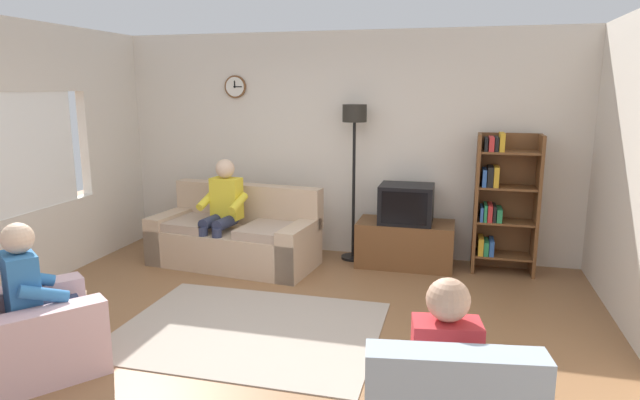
{
  "coord_description": "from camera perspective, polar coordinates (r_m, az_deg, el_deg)",
  "views": [
    {
      "loc": [
        1.38,
        -3.88,
        2.04
      ],
      "look_at": [
        0.15,
        0.89,
        1.02
      ],
      "focal_mm": 30.47,
      "sensor_mm": 36.0,
      "label": 1
    }
  ],
  "objects": [
    {
      "name": "person_in_left_armchair",
      "position": [
        4.46,
        -27.58,
        -8.41
      ],
      "size": [
        0.62,
        0.64,
        1.12
      ],
      "color": "#3372B2",
      "rests_on": "ground_plane"
    },
    {
      "name": "tv",
      "position": [
        6.26,
        9.05,
        -0.4
      ],
      "size": [
        0.6,
        0.49,
        0.44
      ],
      "color": "black",
      "rests_on": "tv_stand"
    },
    {
      "name": "bookshelf",
      "position": [
        6.34,
        18.49,
        -0.08
      ],
      "size": [
        0.68,
        0.36,
        1.56
      ],
      "color": "brown",
      "rests_on": "ground_plane"
    },
    {
      "name": "floor_lamp",
      "position": [
        6.37,
        3.62,
        6.39
      ],
      "size": [
        0.28,
        0.28,
        1.85
      ],
      "color": "black",
      "rests_on": "ground_plane"
    },
    {
      "name": "area_rug",
      "position": [
        4.83,
        -7.39,
        -13.29
      ],
      "size": [
        2.2,
        1.7,
        0.01
      ],
      "primitive_type": "cube",
      "color": "#AD9E8E",
      "rests_on": "ground_plane"
    },
    {
      "name": "armchair_near_window",
      "position": [
        4.56,
        -28.32,
        -12.3
      ],
      "size": [
        1.17,
        1.19,
        0.9
      ],
      "color": "beige",
      "rests_on": "ground_plane"
    },
    {
      "name": "couch",
      "position": [
        6.46,
        -8.84,
        -3.92
      ],
      "size": [
        1.99,
        1.09,
        0.9
      ],
      "color": "tan",
      "rests_on": "ground_plane"
    },
    {
      "name": "person_in_right_armchair",
      "position": [
        3.05,
        12.73,
        -16.65
      ],
      "size": [
        0.55,
        0.58,
        1.12
      ],
      "color": "red",
      "rests_on": "ground_plane"
    },
    {
      "name": "tv_stand",
      "position": [
        6.4,
        8.93,
        -4.56
      ],
      "size": [
        1.1,
        0.56,
        0.52
      ],
      "color": "brown",
      "rests_on": "ground_plane"
    },
    {
      "name": "ground_plane",
      "position": [
        4.59,
        -4.77,
        -14.69
      ],
      "size": [
        12.0,
        12.0,
        0.0
      ],
      "primitive_type": "plane",
      "color": "#8C603D"
    },
    {
      "name": "back_wall_assembly",
      "position": [
        6.72,
        2.51,
        5.83
      ],
      "size": [
        6.2,
        0.17,
        2.7
      ],
      "color": "silver",
      "rests_on": "ground_plane"
    },
    {
      "name": "person_on_couch",
      "position": [
        6.32,
        -10.25,
        -0.73
      ],
      "size": [
        0.54,
        0.57,
        1.24
      ],
      "color": "yellow",
      "rests_on": "ground_plane"
    }
  ]
}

